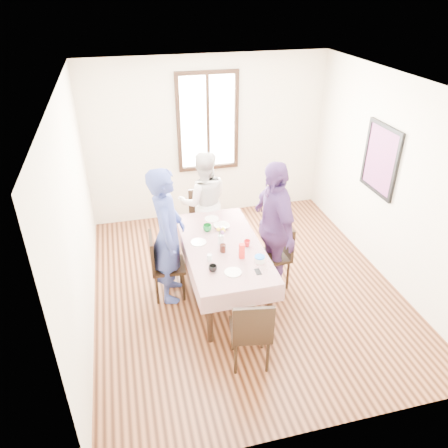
{
  "coord_description": "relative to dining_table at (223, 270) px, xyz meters",
  "views": [
    {
      "loc": [
        -1.41,
        -4.49,
        3.69
      ],
      "look_at": [
        -0.32,
        -0.12,
        1.1
      ],
      "focal_mm": 34.46,
      "sensor_mm": 36.0,
      "label": 1
    }
  ],
  "objects": [
    {
      "name": "chair_left",
      "position": [
        -0.69,
        0.16,
        0.08
      ],
      "size": [
        0.44,
        0.44,
        0.91
      ],
      "primitive_type": "cube",
      "rotation": [
        0.0,
        0.0,
        -1.62
      ],
      "color": "black",
      "rests_on": "ground"
    },
    {
      "name": "person_right",
      "position": [
        0.67,
        0.05,
        0.53
      ],
      "size": [
        0.52,
        1.09,
        1.8
      ],
      "primitive_type": "imported",
      "rotation": [
        0.0,
        0.0,
        -1.49
      ],
      "color": "#52316C",
      "rests_on": "ground"
    },
    {
      "name": "plate_far",
      "position": [
        0.01,
        0.69,
        0.39
      ],
      "size": [
        0.2,
        0.2,
        0.01
      ],
      "primitive_type": "cylinder",
      "color": "white",
      "rests_on": "tablecloth"
    },
    {
      "name": "plate_near",
      "position": [
        -0.03,
        -0.59,
        0.39
      ],
      "size": [
        0.2,
        0.2,
        0.01
      ],
      "primitive_type": "cylinder",
      "color": "white",
      "rests_on": "tablecloth"
    },
    {
      "name": "flower_vase",
      "position": [
        -0.02,
        0.03,
        0.45
      ],
      "size": [
        0.07,
        0.07,
        0.13
      ],
      "primitive_type": "cylinder",
      "color": "silver",
      "rests_on": "tablecloth"
    },
    {
      "name": "dining_table",
      "position": [
        0.0,
        0.0,
        0.0
      ],
      "size": [
        0.83,
        1.75,
        0.75
      ],
      "primitive_type": "cube",
      "color": "black",
      "rests_on": "ground"
    },
    {
      "name": "mug_black",
      "position": [
        -0.25,
        -0.5,
        0.43
      ],
      "size": [
        0.12,
        0.12,
        0.08
      ],
      "primitive_type": "imported",
      "rotation": [
        0.0,
        0.0,
        0.23
      ],
      "color": "black",
      "rests_on": "tablecloth"
    },
    {
      "name": "chair_right",
      "position": [
        0.69,
        0.05,
        0.08
      ],
      "size": [
        0.44,
        0.44,
        0.91
      ],
      "primitive_type": "cube",
      "rotation": [
        0.0,
        0.0,
        1.63
      ],
      "color": "black",
      "rests_on": "ground"
    },
    {
      "name": "serving_bowl",
      "position": [
        0.08,
        0.42,
        0.41
      ],
      "size": [
        0.23,
        0.23,
        0.05
      ],
      "primitive_type": "imported",
      "rotation": [
        0.0,
        0.0,
        0.14
      ],
      "color": "white",
      "rests_on": "tablecloth"
    },
    {
      "name": "window_pane",
      "position": [
        0.32,
        2.31,
        1.27
      ],
      "size": [
        0.9,
        0.02,
        1.5
      ],
      "primitive_type": "cube",
      "color": "white",
      "rests_on": "back_wall"
    },
    {
      "name": "butter_tub",
      "position": [
        0.33,
        -0.45,
        0.42
      ],
      "size": [
        0.13,
        0.13,
        0.06
      ],
      "primitive_type": "cylinder",
      "color": "white",
      "rests_on": "tablecloth"
    },
    {
      "name": "flower_bunch",
      "position": [
        -0.02,
        0.03,
        0.57
      ],
      "size": [
        0.09,
        0.09,
        0.1
      ],
      "primitive_type": null,
      "color": "yellow",
      "rests_on": "flower_vase"
    },
    {
      "name": "butter_lid",
      "position": [
        0.33,
        -0.45,
        0.46
      ],
      "size": [
        0.12,
        0.12,
        0.01
      ],
      "primitive_type": "cylinder",
      "color": "blue",
      "rests_on": "butter_tub"
    },
    {
      "name": "window_frame",
      "position": [
        0.32,
        2.3,
        1.27
      ],
      "size": [
        1.02,
        0.06,
        1.62
      ],
      "primitive_type": "cube",
      "color": "black",
      "rests_on": "back_wall"
    },
    {
      "name": "back_wall",
      "position": [
        0.32,
        2.32,
        0.98
      ],
      "size": [
        4.0,
        0.0,
        4.0
      ],
      "primitive_type": "plane",
      "rotation": [
        1.57,
        0.0,
        0.0
      ],
      "color": "#F2E6C6",
      "rests_on": "ground"
    },
    {
      "name": "person_left",
      "position": [
        -0.67,
        0.16,
        0.53
      ],
      "size": [
        0.54,
        0.73,
        1.81
      ],
      "primitive_type": "imported",
      "rotation": [
        0.0,
        0.0,
        1.39
      ],
      "color": "navy",
      "rests_on": "ground"
    },
    {
      "name": "mug_green",
      "position": [
        -0.12,
        0.39,
        0.43
      ],
      "size": [
        0.16,
        0.16,
        0.09
      ],
      "primitive_type": "imported",
      "rotation": [
        0.0,
        0.0,
        -0.46
      ],
      "color": "#0C7226",
      "rests_on": "tablecloth"
    },
    {
      "name": "smartphone",
      "position": [
        0.25,
        -0.64,
        0.39
      ],
      "size": [
        0.06,
        0.12,
        0.01
      ],
      "primitive_type": "cube",
      "color": "black",
      "rests_on": "tablecloth"
    },
    {
      "name": "ground",
      "position": [
        0.32,
        0.07,
        -0.38
      ],
      "size": [
        4.5,
        4.5,
        0.0
      ],
      "primitive_type": "plane",
      "color": "black",
      "rests_on": "ground"
    },
    {
      "name": "art_poster",
      "position": [
        2.3,
        0.37,
        1.18
      ],
      "size": [
        0.04,
        0.76,
        0.96
      ],
      "primitive_type": "cube",
      "color": "red",
      "rests_on": "right_wall"
    },
    {
      "name": "chair_far",
      "position": [
        0.0,
        1.2,
        0.08
      ],
      "size": [
        0.45,
        0.45,
        0.91
      ],
      "primitive_type": "cube",
      "rotation": [
        0.0,
        0.0,
        3.07
      ],
      "color": "black",
      "rests_on": "ground"
    },
    {
      "name": "right_wall",
      "position": [
        2.32,
        0.07,
        0.98
      ],
      "size": [
        0.0,
        4.5,
        4.5
      ],
      "primitive_type": "plane",
      "rotation": [
        1.57,
        0.0,
        -1.57
      ],
      "color": "#F2E6C6",
      "rests_on": "ground"
    },
    {
      "name": "chair_near",
      "position": [
        0.0,
        -1.2,
        0.08
      ],
      "size": [
        0.48,
        0.48,
        0.91
      ],
      "primitive_type": "cube",
      "rotation": [
        0.0,
        0.0,
        -0.17
      ],
      "color": "black",
      "rests_on": "ground"
    },
    {
      "name": "juice_carton",
      "position": [
        0.15,
        -0.32,
        0.48
      ],
      "size": [
        0.06,
        0.06,
        0.19
      ],
      "primitive_type": "cube",
      "color": "red",
      "rests_on": "tablecloth"
    },
    {
      "name": "drinking_glass",
      "position": [
        -0.24,
        -0.29,
        0.43
      ],
      "size": [
        0.06,
        0.06,
        0.09
      ],
      "primitive_type": "cylinder",
      "color": "silver",
      "rests_on": "tablecloth"
    },
    {
      "name": "jam_jar",
      "position": [
        -0.04,
        -0.14,
        0.44
      ],
      "size": [
        0.07,
        0.07,
        0.1
      ],
      "primitive_type": "cylinder",
      "color": "black",
      "rests_on": "tablecloth"
    },
    {
      "name": "person_far",
      "position": [
        0.0,
        1.18,
        0.41
      ],
      "size": [
        0.81,
        0.66,
        1.58
      ],
      "primitive_type": "imported",
      "rotation": [
        0.0,
        0.0,
        3.06
      ],
      "color": "beige",
      "rests_on": "ground"
    },
    {
      "name": "tablecloth",
      "position": [
        0.0,
        0.0,
        0.38
      ],
      "size": [
        0.95,
        1.87,
        0.01
      ],
      "primitive_type": "cube",
      "color": "#560712",
      "rests_on": "dining_table"
    },
    {
      "name": "mug_flag",
      "position": [
        0.29,
        -0.09,
        0.43
      ],
      "size": [
        0.12,
        0.12,
        0.08
      ],
      "primitive_type": "imported",
      "rotation": [
        0.0,
        0.0,
        0.69
      ],
      "color": "red",
      "rests_on": "tablecloth"
    },
    {
      "name": "plate_left",
      "position": [
        -0.29,
        0.14,
        0.39
      ],
      "size": [
        0.2,
        0.2,
        0.01
      ],
      "primitive_type": "cylinder",
      "color": "white",
      "rests_on": "tablecloth"
    }
  ]
}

